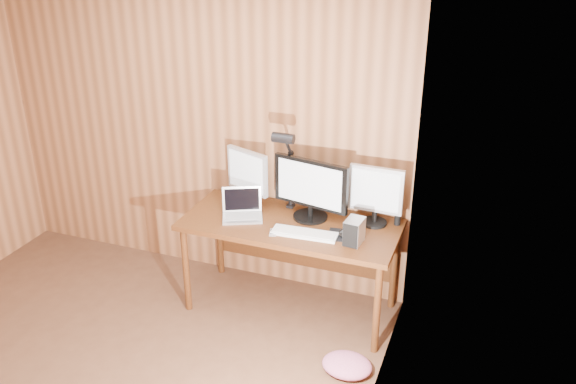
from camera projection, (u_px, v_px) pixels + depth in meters
The scene contains 14 objects.
room_shell at pixel (17, 244), 3.18m from camera, with size 4.00×4.00×4.00m.
desk at pixel (294, 233), 4.60m from camera, with size 1.60×0.70×0.75m.
monitor_center at pixel (311, 188), 4.46m from camera, with size 0.59×0.26×0.46m.
monitor_left at pixel (248, 175), 4.69m from camera, with size 0.38×0.19×0.44m.
monitor_right at pixel (376, 194), 4.37m from camera, with size 0.40×0.19×0.45m.
laptop at pixel (242, 210), 4.57m from camera, with size 0.36×0.33×0.21m.
keyboard at pixel (305, 233), 4.31m from camera, with size 0.48×0.17×0.02m.
mousepad at pixel (345, 236), 4.30m from camera, with size 0.23×0.19×0.00m, color black.
mouse at pixel (345, 233), 4.29m from camera, with size 0.08×0.12×0.04m, color black.
hard_drive at pixel (354, 231), 4.18m from camera, with size 0.13×0.17×0.18m.
phone at pixel (273, 232), 4.34m from camera, with size 0.07×0.11×0.01m.
speaker at pixel (398, 218), 4.44m from camera, with size 0.05×0.05×0.11m, color black.
desk_lamp at pixel (287, 159), 4.48m from camera, with size 0.16×0.23×0.70m.
fabric_pile at pixel (347, 365), 4.10m from camera, with size 0.34×0.28×0.11m, color #B15576, non-canonical shape.
Camera 1 is at (2.30, -2.12, 2.82)m, focal length 38.00 mm.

